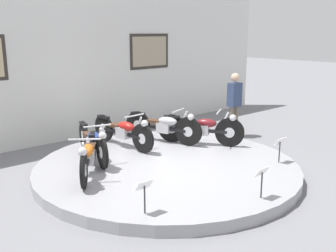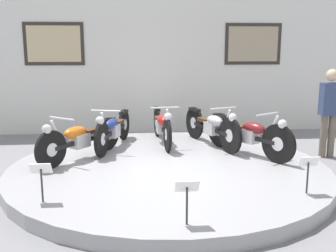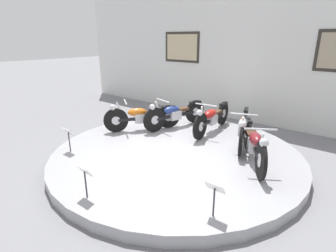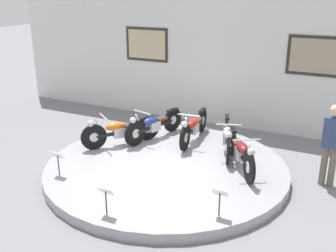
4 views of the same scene
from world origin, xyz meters
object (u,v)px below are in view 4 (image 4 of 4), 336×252
(info_placard_front_right, at_px, (220,196))
(visitor_standing, at_px, (332,141))
(motorcycle_orange, at_px, (120,130))
(info_placard_front_centre, at_px, (106,195))
(motorcycle_blue, at_px, (154,124))
(info_placard_front_left, at_px, (58,158))
(motorcycle_silver, at_px, (227,136))
(motorcycle_maroon, at_px, (240,151))
(motorcycle_red, at_px, (194,126))

(info_placard_front_right, relative_size, visitor_standing, 0.30)
(motorcycle_orange, height_order, info_placard_front_right, motorcycle_orange)
(info_placard_front_centre, xyz_separation_m, info_placard_front_right, (1.69, 0.78, 0.00))
(visitor_standing, bearing_deg, info_placard_front_right, -121.77)
(motorcycle_blue, bearing_deg, info_placard_front_centre, -74.43)
(motorcycle_orange, height_order, info_placard_front_centre, motorcycle_orange)
(info_placard_front_right, bearing_deg, info_placard_front_left, 180.00)
(motorcycle_blue, height_order, motorcycle_silver, motorcycle_silver)
(info_placard_front_left, bearing_deg, motorcycle_blue, 74.24)
(motorcycle_orange, distance_m, visitor_standing, 4.66)
(info_placard_front_left, bearing_deg, motorcycle_maroon, 31.08)
(motorcycle_orange, relative_size, info_placard_front_centre, 3.12)
(motorcycle_blue, xyz_separation_m, motorcycle_red, (0.95, 0.29, 0.00))
(motorcycle_blue, relative_size, motorcycle_maroon, 1.11)
(motorcycle_red, bearing_deg, motorcycle_silver, -16.55)
(motorcycle_maroon, bearing_deg, motorcycle_silver, 125.64)
(motorcycle_blue, height_order, info_placard_front_right, motorcycle_blue)
(motorcycle_red, distance_m, visitor_standing, 3.21)
(info_placard_front_left, height_order, visitor_standing, visitor_standing)
(info_placard_front_right, bearing_deg, info_placard_front_centre, -155.21)
(motorcycle_red, relative_size, visitor_standing, 1.17)
(motorcycle_red, relative_size, info_placard_front_centre, 3.87)
(info_placard_front_centre, bearing_deg, motorcycle_red, 89.95)
(info_placard_front_centre, relative_size, info_placard_front_right, 1.00)
(info_placard_front_left, distance_m, info_placard_front_right, 3.39)
(info_placard_front_centre, relative_size, visitor_standing, 0.30)
(motorcycle_maroon, distance_m, info_placard_front_right, 1.92)
(motorcycle_orange, xyz_separation_m, info_placard_front_centre, (1.48, -2.69, -0.01))
(motorcycle_silver, distance_m, info_placard_front_left, 3.73)
(motorcycle_orange, relative_size, motorcycle_blue, 0.83)
(motorcycle_blue, relative_size, motorcycle_silver, 1.00)
(motorcycle_red, height_order, motorcycle_maroon, motorcycle_maroon)
(motorcycle_silver, bearing_deg, motorcycle_blue, -179.91)
(info_placard_front_centre, height_order, info_placard_front_right, same)
(motorcycle_silver, bearing_deg, motorcycle_red, 163.45)
(motorcycle_blue, distance_m, info_placard_front_right, 3.73)
(info_placard_front_left, bearing_deg, motorcycle_silver, 44.86)
(motorcycle_blue, xyz_separation_m, info_placard_front_left, (-0.74, -2.63, -0.01))
(motorcycle_blue, distance_m, info_placard_front_left, 2.73)
(motorcycle_orange, relative_size, info_placard_front_right, 3.12)
(motorcycle_silver, bearing_deg, motorcycle_orange, -163.39)
(info_placard_front_left, bearing_deg, motorcycle_red, 59.80)
(info_placard_front_centre, bearing_deg, motorcycle_silver, 74.40)
(motorcycle_orange, height_order, motorcycle_maroon, motorcycle_maroon)
(motorcycle_red, distance_m, info_placard_front_right, 3.37)
(motorcycle_maroon, bearing_deg, motorcycle_blue, 163.41)
(info_placard_front_left, bearing_deg, info_placard_front_right, 0.00)
(info_placard_front_left, relative_size, info_placard_front_centre, 1.00)
(info_placard_front_centre, bearing_deg, info_placard_front_left, 155.21)
(motorcycle_silver, bearing_deg, motorcycle_maroon, -54.36)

